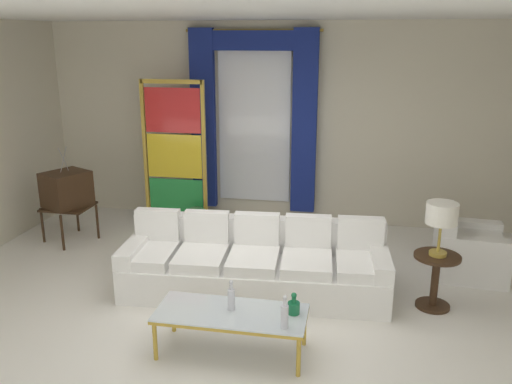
# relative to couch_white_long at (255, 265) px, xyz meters

# --- Properties ---
(ground_plane) EXTENTS (16.00, 16.00, 0.00)m
(ground_plane) POSITION_rel_couch_white_long_xyz_m (-0.09, -0.52, -0.31)
(ground_plane) COLOR white
(wall_rear) EXTENTS (8.00, 0.12, 3.00)m
(wall_rear) POSITION_rel_couch_white_long_xyz_m (-0.09, 2.54, 1.19)
(wall_rear) COLOR beige
(wall_rear) RESTS_ON ground
(ceiling_slab) EXTENTS (8.00, 7.60, 0.04)m
(ceiling_slab) POSITION_rel_couch_white_long_xyz_m (-0.09, 0.28, 2.71)
(ceiling_slab) COLOR white
(curtained_window) EXTENTS (2.00, 0.17, 2.70)m
(curtained_window) POSITION_rel_couch_white_long_xyz_m (-0.49, 2.37, 1.43)
(curtained_window) COLOR white
(curtained_window) RESTS_ON ground
(couch_white_long) EXTENTS (2.97, 1.11, 0.86)m
(couch_white_long) POSITION_rel_couch_white_long_xyz_m (0.00, 0.00, 0.00)
(couch_white_long) COLOR white
(couch_white_long) RESTS_ON ground
(coffee_table) EXTENTS (1.36, 0.56, 0.41)m
(coffee_table) POSITION_rel_couch_white_long_xyz_m (0.02, -1.25, 0.07)
(coffee_table) COLOR silver
(coffee_table) RESTS_ON ground
(bottle_blue_decanter) EXTENTS (0.06, 0.06, 0.29)m
(bottle_blue_decanter) POSITION_rel_couch_white_long_xyz_m (0.02, -1.22, 0.22)
(bottle_blue_decanter) COLOR silver
(bottle_blue_decanter) RESTS_ON coffee_table
(bottle_crystal_tall) EXTENTS (0.11, 0.11, 0.20)m
(bottle_crystal_tall) POSITION_rel_couch_white_long_xyz_m (0.58, -1.18, 0.17)
(bottle_crystal_tall) COLOR #196B3D
(bottle_crystal_tall) RESTS_ON coffee_table
(bottle_amber_squat) EXTENTS (0.06, 0.06, 0.30)m
(bottle_amber_squat) POSITION_rel_couch_white_long_xyz_m (0.53, -1.43, 0.22)
(bottle_amber_squat) COLOR silver
(bottle_amber_squat) RESTS_ON coffee_table
(vintage_tv) EXTENTS (0.72, 0.75, 1.35)m
(vintage_tv) POSITION_rel_couch_white_long_xyz_m (-2.85, 1.02, 0.42)
(vintage_tv) COLOR #382314
(vintage_tv) RESTS_ON ground
(armchair_white) EXTENTS (0.89, 0.88, 0.80)m
(armchair_white) POSITION_rel_couch_white_long_xyz_m (2.40, 0.91, -0.02)
(armchair_white) COLOR white
(armchair_white) RESTS_ON ground
(stained_glass_divider) EXTENTS (0.95, 0.05, 2.20)m
(stained_glass_divider) POSITION_rel_couch_white_long_xyz_m (-1.54, 1.81, 0.75)
(stained_glass_divider) COLOR gold
(stained_glass_divider) RESTS_ON ground
(peacock_figurine) EXTENTS (0.44, 0.60, 0.50)m
(peacock_figurine) POSITION_rel_couch_white_long_xyz_m (-1.17, 1.45, -0.09)
(peacock_figurine) COLOR beige
(peacock_figurine) RESTS_ON ground
(round_side_table) EXTENTS (0.48, 0.48, 0.59)m
(round_side_table) POSITION_rel_couch_white_long_xyz_m (1.94, -0.03, 0.05)
(round_side_table) COLOR #382314
(round_side_table) RESTS_ON ground
(table_lamp_brass) EXTENTS (0.32, 0.32, 0.57)m
(table_lamp_brass) POSITION_rel_couch_white_long_xyz_m (1.94, -0.03, 0.72)
(table_lamp_brass) COLOR #B29338
(table_lamp_brass) RESTS_ON round_side_table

